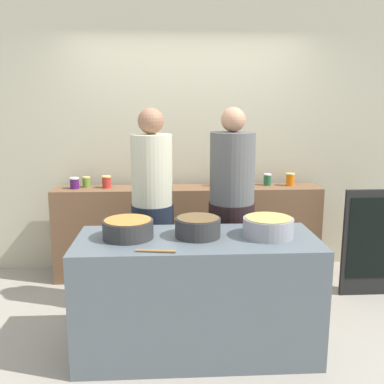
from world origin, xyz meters
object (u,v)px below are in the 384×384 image
object	(u,v)px
preserve_jar_0	(74,183)
cook_with_tongs	(153,222)
preserve_jar_2	(106,182)
preserve_jar_5	(230,181)
preserve_jar_3	(153,181)
preserve_jar_6	(242,182)
cooking_pot_left	(128,229)
cooking_pot_center	(198,227)
wooden_spoon	(156,251)
preserve_jar_4	(217,179)
cooking_pot_right	(268,227)
preserve_jar_1	(86,182)
cook_in_cap	(231,222)
chalkboard_sign	(371,243)
preserve_jar_7	(267,180)
preserve_jar_8	(290,179)

from	to	relation	value
preserve_jar_0	cook_with_tongs	bearing A→B (deg)	-43.51
preserve_jar_2	preserve_jar_5	distance (m)	1.25
preserve_jar_0	preserve_jar_3	distance (m)	0.78
preserve_jar_6	cooking_pot_left	size ratio (longest dim) A/B	0.37
cooking_pot_center	wooden_spoon	distance (m)	0.43
preserve_jar_3	preserve_jar_4	world-z (taller)	preserve_jar_4
wooden_spoon	cooking_pot_center	bearing A→B (deg)	47.62
preserve_jar_0	cooking_pot_right	bearing A→B (deg)	-40.28
cooking_pot_right	preserve_jar_1	bearing A→B (deg)	136.47
cook_in_cap	preserve_jar_4	bearing A→B (deg)	92.13
preserve_jar_1	cook_with_tongs	distance (m)	1.10
cooking_pot_left	chalkboard_sign	xyz separation A→B (m)	(2.16, 0.81, -0.41)
preserve_jar_1	preserve_jar_3	size ratio (longest dim) A/B	0.87
preserve_jar_3	preserve_jar_5	world-z (taller)	preserve_jar_5
preserve_jar_7	cooking_pot_right	world-z (taller)	preserve_jar_7
preserve_jar_2	wooden_spoon	bearing A→B (deg)	-72.55
cooking_pot_center	chalkboard_sign	xyz separation A→B (m)	(1.67, 0.81, -0.41)
preserve_jar_3	cooking_pot_right	world-z (taller)	preserve_jar_3
preserve_jar_2	preserve_jar_0	bearing A→B (deg)	-175.84
preserve_jar_4	preserve_jar_7	bearing A→B (deg)	1.25
preserve_jar_7	cook_in_cap	distance (m)	1.00
preserve_jar_2	preserve_jar_4	size ratio (longest dim) A/B	0.83
preserve_jar_1	cook_with_tongs	world-z (taller)	cook_with_tongs
wooden_spoon	preserve_jar_6	bearing A→B (deg)	62.88
preserve_jar_0	preserve_jar_4	bearing A→B (deg)	2.43
preserve_jar_2	preserve_jar_8	size ratio (longest dim) A/B	0.94
wooden_spoon	preserve_jar_0	bearing A→B (deg)	116.81
preserve_jar_0	cooking_pot_left	bearing A→B (deg)	-64.61
chalkboard_sign	preserve_jar_0	bearing A→B (deg)	168.80
preserve_jar_0	chalkboard_sign	bearing A→B (deg)	-11.20
preserve_jar_1	preserve_jar_4	size ratio (longest dim) A/B	0.74
preserve_jar_7	cook_in_cap	xyz separation A→B (m)	(-0.50, -0.84, -0.21)
cook_with_tongs	preserve_jar_2	bearing A→B (deg)	121.84
preserve_jar_2	preserve_jar_6	size ratio (longest dim) A/B	0.93
preserve_jar_1	preserve_jar_3	distance (m)	0.68
preserve_jar_0	wooden_spoon	size ratio (longest dim) A/B	0.44
preserve_jar_7	cooking_pot_left	bearing A→B (deg)	-132.36
preserve_jar_4	preserve_jar_6	distance (m)	0.27
preserve_jar_5	cooking_pot_center	distance (m)	1.41
preserve_jar_4	chalkboard_sign	size ratio (longest dim) A/B	0.14
preserve_jar_5	preserve_jar_6	size ratio (longest dim) A/B	1.03
cook_in_cap	cooking_pot_center	bearing A→B (deg)	-118.81
cooking_pot_right	wooden_spoon	world-z (taller)	cooking_pot_right
preserve_jar_3	preserve_jar_6	world-z (taller)	preserve_jar_6
preserve_jar_4	cooking_pot_left	xyz separation A→B (m)	(-0.79, -1.43, -0.10)
preserve_jar_2	chalkboard_sign	xyz separation A→B (m)	(2.50, -0.58, -0.49)
preserve_jar_5	preserve_jar_7	bearing A→B (deg)	12.63
preserve_jar_4	chalkboard_sign	world-z (taller)	preserve_jar_4
preserve_jar_8	wooden_spoon	xyz separation A→B (m)	(-1.34, -1.72, -0.15)
cooking_pot_left	chalkboard_sign	size ratio (longest dim) A/B	0.35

